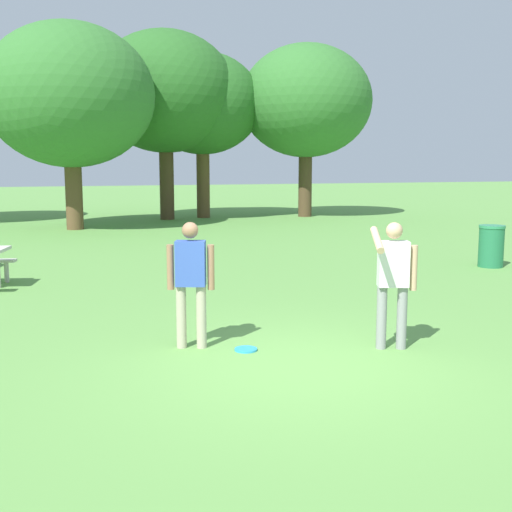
{
  "coord_description": "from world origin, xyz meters",
  "views": [
    {
      "loc": [
        -2.65,
        -6.86,
        2.4
      ],
      "look_at": [
        0.25,
        2.27,
        1.0
      ],
      "focal_mm": 45.49,
      "sensor_mm": 36.0,
      "label": 1
    }
  ],
  "objects_px": {
    "frisbee": "(246,349)",
    "tree_slender_mid": "(202,104)",
    "person_thrower": "(393,276)",
    "tree_broad_center": "(70,96)",
    "trash_can_beside_table": "(491,246)",
    "person_catcher": "(191,276)",
    "tree_far_right": "(165,92)",
    "tree_back_left": "(306,102)"
  },
  "relations": [
    {
      "from": "person_catcher",
      "to": "tree_slender_mid",
      "type": "height_order",
      "value": "tree_slender_mid"
    },
    {
      "from": "frisbee",
      "to": "tree_far_right",
      "type": "relative_size",
      "value": 0.04
    },
    {
      "from": "person_thrower",
      "to": "tree_slender_mid",
      "type": "height_order",
      "value": "tree_slender_mid"
    },
    {
      "from": "person_catcher",
      "to": "tree_slender_mid",
      "type": "xyz_separation_m",
      "value": [
        4.66,
        19.38,
        3.87
      ]
    },
    {
      "from": "tree_broad_center",
      "to": "tree_far_right",
      "type": "xyz_separation_m",
      "value": [
        3.85,
        3.04,
        0.53
      ]
    },
    {
      "from": "tree_far_right",
      "to": "tree_slender_mid",
      "type": "relative_size",
      "value": 1.1
    },
    {
      "from": "person_thrower",
      "to": "frisbee",
      "type": "distance_m",
      "value": 2.1
    },
    {
      "from": "person_thrower",
      "to": "frisbee",
      "type": "xyz_separation_m",
      "value": [
        -1.81,
        0.5,
        -0.95
      ]
    },
    {
      "from": "person_thrower",
      "to": "frisbee",
      "type": "relative_size",
      "value": 5.61
    },
    {
      "from": "person_catcher",
      "to": "tree_broad_center",
      "type": "height_order",
      "value": "tree_broad_center"
    },
    {
      "from": "trash_can_beside_table",
      "to": "tree_back_left",
      "type": "distance_m",
      "value": 14.93
    },
    {
      "from": "person_thrower",
      "to": "person_catcher",
      "type": "xyz_separation_m",
      "value": [
        -2.44,
        0.84,
        -0.02
      ]
    },
    {
      "from": "tree_far_right",
      "to": "tree_back_left",
      "type": "relative_size",
      "value": 1.04
    },
    {
      "from": "person_catcher",
      "to": "tree_far_right",
      "type": "relative_size",
      "value": 0.21
    },
    {
      "from": "frisbee",
      "to": "tree_broad_center",
      "type": "distance_m",
      "value": 16.96
    },
    {
      "from": "person_catcher",
      "to": "tree_broad_center",
      "type": "bearing_deg",
      "value": 93.04
    },
    {
      "from": "tree_far_right",
      "to": "tree_slender_mid",
      "type": "xyz_separation_m",
      "value": [
        1.65,
        0.44,
        -0.39
      ]
    },
    {
      "from": "person_catcher",
      "to": "frisbee",
      "type": "distance_m",
      "value": 1.18
    },
    {
      "from": "tree_slender_mid",
      "to": "frisbee",
      "type": "bearing_deg",
      "value": -101.54
    },
    {
      "from": "tree_far_right",
      "to": "tree_slender_mid",
      "type": "bearing_deg",
      "value": 14.89
    },
    {
      "from": "tree_far_right",
      "to": "tree_back_left",
      "type": "height_order",
      "value": "tree_far_right"
    },
    {
      "from": "frisbee",
      "to": "trash_can_beside_table",
      "type": "xyz_separation_m",
      "value": [
        7.29,
        4.69,
        0.47
      ]
    },
    {
      "from": "person_catcher",
      "to": "tree_back_left",
      "type": "height_order",
      "value": "tree_back_left"
    },
    {
      "from": "person_thrower",
      "to": "tree_slender_mid",
      "type": "bearing_deg",
      "value": 83.75
    },
    {
      "from": "tree_broad_center",
      "to": "tree_back_left",
      "type": "xyz_separation_m",
      "value": [
        9.9,
        2.64,
        0.3
      ]
    },
    {
      "from": "trash_can_beside_table",
      "to": "person_thrower",
      "type": "bearing_deg",
      "value": -136.59
    },
    {
      "from": "tree_slender_mid",
      "to": "tree_back_left",
      "type": "bearing_deg",
      "value": -10.72
    },
    {
      "from": "tree_far_right",
      "to": "person_catcher",
      "type": "bearing_deg",
      "value": -99.02
    },
    {
      "from": "frisbee",
      "to": "tree_slender_mid",
      "type": "distance_m",
      "value": 20.69
    },
    {
      "from": "trash_can_beside_table",
      "to": "tree_slender_mid",
      "type": "bearing_deg",
      "value": 102.26
    },
    {
      "from": "tree_broad_center",
      "to": "person_catcher",
      "type": "bearing_deg",
      "value": -86.96
    },
    {
      "from": "person_thrower",
      "to": "person_catcher",
      "type": "distance_m",
      "value": 2.58
    },
    {
      "from": "tree_slender_mid",
      "to": "person_thrower",
      "type": "bearing_deg",
      "value": -96.25
    },
    {
      "from": "person_catcher",
      "to": "tree_back_left",
      "type": "relative_size",
      "value": 0.22
    },
    {
      "from": "person_thrower",
      "to": "tree_broad_center",
      "type": "bearing_deg",
      "value": 101.12
    },
    {
      "from": "tree_back_left",
      "to": "tree_slender_mid",
      "type": "bearing_deg",
      "value": 169.28
    },
    {
      "from": "frisbee",
      "to": "tree_slender_mid",
      "type": "relative_size",
      "value": 0.04
    },
    {
      "from": "person_thrower",
      "to": "tree_broad_center",
      "type": "xyz_separation_m",
      "value": [
        -3.29,
        16.74,
        3.7
      ]
    },
    {
      "from": "person_thrower",
      "to": "tree_far_right",
      "type": "bearing_deg",
      "value": 88.37
    },
    {
      "from": "tree_broad_center",
      "to": "tree_slender_mid",
      "type": "distance_m",
      "value": 6.51
    },
    {
      "from": "person_catcher",
      "to": "tree_broad_center",
      "type": "distance_m",
      "value": 16.35
    },
    {
      "from": "tree_broad_center",
      "to": "frisbee",
      "type": "bearing_deg",
      "value": -84.79
    }
  ]
}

